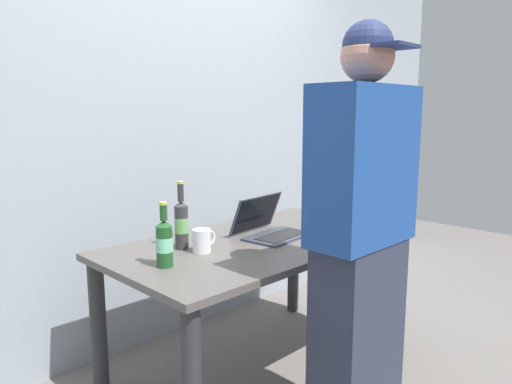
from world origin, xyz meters
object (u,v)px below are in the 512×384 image
laptop (270,227)px  coffee_mug (202,241)px  beer_bottle_dark (164,242)px  person_figure (360,244)px  beer_bottle_amber (181,223)px

laptop → coffee_mug: laptop is taller
beer_bottle_dark → person_figure: (0.46, -0.66, 0.03)m
beer_bottle_amber → person_figure: 0.86m
laptop → beer_bottle_dark: (-0.69, -0.04, 0.06)m
beer_bottle_dark → coffee_mug: (0.24, 0.05, -0.05)m
laptop → coffee_mug: (-0.44, 0.01, 0.01)m
laptop → beer_bottle_amber: beer_bottle_amber is taller
person_figure → coffee_mug: 0.75m
laptop → person_figure: 0.74m
beer_bottle_dark → person_figure: person_figure is taller
beer_bottle_amber → beer_bottle_dark: (-0.21, -0.17, -0.02)m
beer_bottle_dark → person_figure: 0.80m
laptop → beer_bottle_amber: bearing=164.8°
beer_bottle_dark → person_figure: size_ratio=0.16×
laptop → person_figure: bearing=-107.8°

